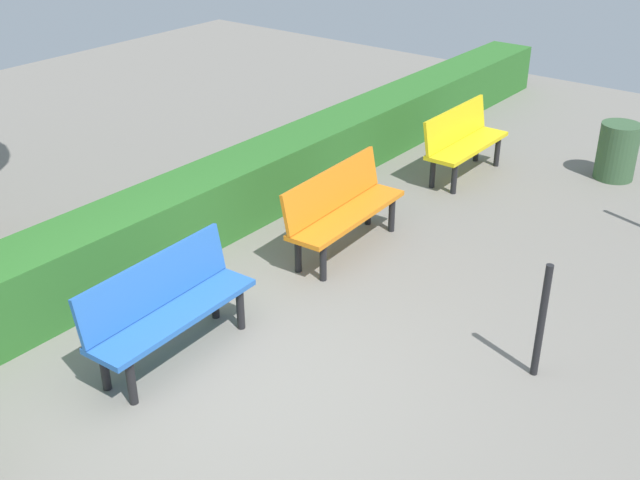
% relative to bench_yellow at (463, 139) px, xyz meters
% --- Properties ---
extents(ground_plane, '(19.85, 19.85, 0.00)m').
position_rel_bench_yellow_xyz_m(ground_plane, '(4.89, 0.70, -0.48)').
color(ground_plane, gray).
extents(bench_yellow, '(1.44, 0.46, 0.86)m').
position_rel_bench_yellow_xyz_m(bench_yellow, '(0.00, 0.00, 0.00)').
color(bench_yellow, yellow).
rests_on(bench_yellow, ground_plane).
extents(bench_orange, '(1.63, 0.54, 0.86)m').
position_rel_bench_yellow_xyz_m(bench_orange, '(2.55, -0.01, 0.00)').
color(bench_orange, orange).
rests_on(bench_orange, ground_plane).
extents(bench_blue, '(1.58, 0.53, 0.86)m').
position_rel_bench_yellow_xyz_m(bench_blue, '(4.93, -0.01, 0.00)').
color(bench_blue, blue).
rests_on(bench_blue, ground_plane).
extents(hedge_row, '(15.85, 0.69, 0.71)m').
position_rel_bench_yellow_xyz_m(hedge_row, '(3.76, -1.33, -0.12)').
color(hedge_row, '#2D6B28').
rests_on(hedge_row, ground_plane).
extents(railing_post_mid, '(0.06, 0.06, 1.00)m').
position_rel_bench_yellow_xyz_m(railing_post_mid, '(3.33, 2.50, 0.02)').
color(railing_post_mid, black).
rests_on(railing_post_mid, ground_plane).
extents(trash_bin, '(0.49, 0.49, 0.71)m').
position_rel_bench_yellow_xyz_m(trash_bin, '(-1.10, 1.58, -0.12)').
color(trash_bin, '#385938').
rests_on(trash_bin, ground_plane).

